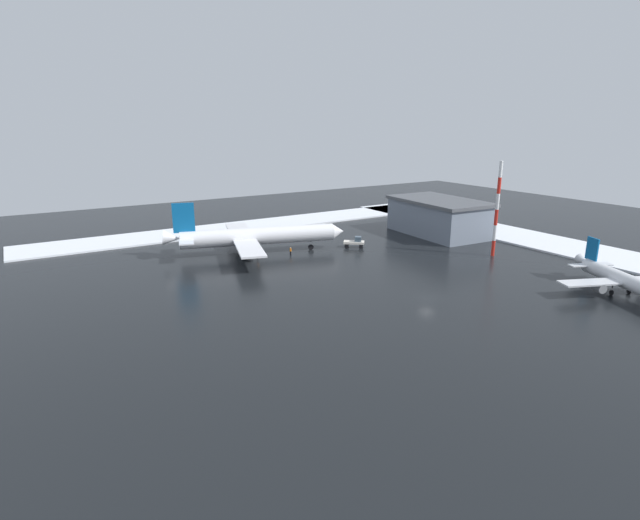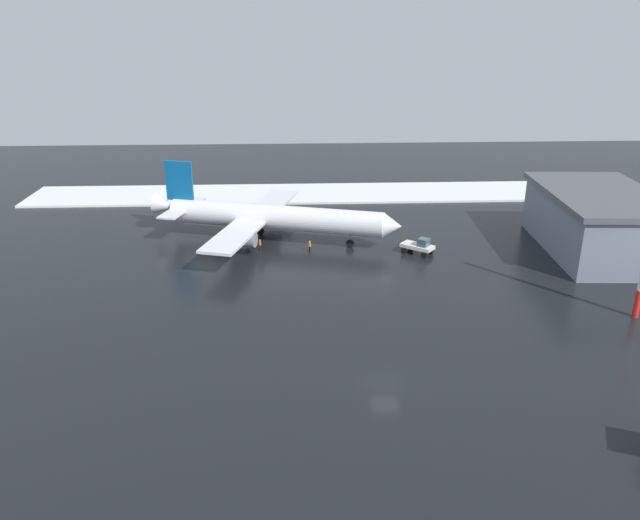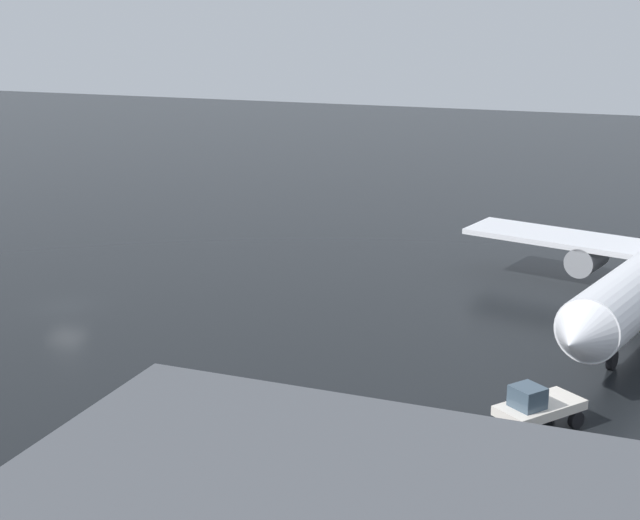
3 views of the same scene
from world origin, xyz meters
name	(u,v)px [view 1 (image 1 of 3)]	position (x,y,z in m)	size (l,w,h in m)	color
ground_plane	(427,298)	(0.00, 0.00, 0.00)	(240.00, 240.00, 0.00)	black
snow_bank_far	(603,255)	(0.00, -50.00, 0.19)	(152.00, 16.00, 0.39)	white
snow_bank_right	(254,226)	(67.00, 0.00, 0.19)	(14.00, 116.00, 0.39)	white
airplane_far_rear	(255,236)	(40.30, 11.89, 3.82)	(32.12, 38.19, 11.56)	white
airplane_foreground_jet	(629,283)	(-16.69, -27.70, 2.55)	(24.68, 20.92, 7.70)	silver
pushback_tug	(355,242)	(33.51, -9.62, 1.28)	(4.59, 4.97, 2.50)	silver
ground_crew_beside_wing	(258,254)	(36.08, 13.24, 0.97)	(0.36, 0.36, 1.71)	black
ground_crew_near_tug	(291,251)	(35.15, 6.00, 0.97)	(0.36, 0.36, 1.71)	black
antenna_mast	(497,209)	(12.30, -30.22, 9.89)	(0.70, 0.70, 19.78)	red
cargo_hangar	(439,217)	(33.74, -35.42, 4.44)	(25.82, 16.40, 8.80)	slate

